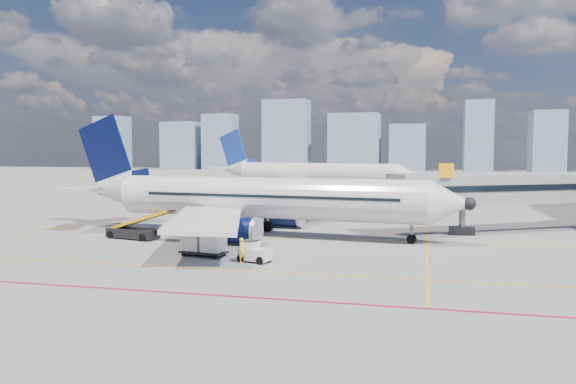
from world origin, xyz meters
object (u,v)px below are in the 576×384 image
at_px(cargo_dolly, 204,242).
at_px(ramp_worker, 242,250).
at_px(baggage_tug, 253,252).
at_px(belt_loader, 134,231).
at_px(second_aircraft, 308,174).
at_px(main_aircraft, 250,198).

distance_m(cargo_dolly, ramp_worker, 3.78).
distance_m(baggage_tug, belt_loader, 14.49).
bearing_deg(belt_loader, second_aircraft, 100.78).
xyz_separation_m(main_aircraft, cargo_dolly, (-0.11, -10.44, -2.25)).
bearing_deg(second_aircraft, cargo_dolly, -65.39).
bearing_deg(cargo_dolly, baggage_tug, -5.88).
distance_m(second_aircraft, ramp_worker, 67.14).
distance_m(cargo_dolly, belt_loader, 10.47).
height_order(cargo_dolly, ramp_worker, cargo_dolly).
xyz_separation_m(cargo_dolly, belt_loader, (-8.61, 5.95, -0.29)).
bearing_deg(second_aircraft, main_aircraft, -64.29).
bearing_deg(ramp_worker, baggage_tug, -37.86).
distance_m(second_aircraft, baggage_tug, 66.77).
bearing_deg(baggage_tug, ramp_worker, -125.63).
height_order(main_aircraft, baggage_tug, main_aircraft).
bearing_deg(main_aircraft, ramp_worker, -68.30).
relative_size(second_aircraft, baggage_tug, 17.82).
bearing_deg(baggage_tug, cargo_dolly, -179.95).
bearing_deg(baggage_tug, belt_loader, 167.34).
relative_size(cargo_dolly, belt_loader, 0.52).
xyz_separation_m(second_aircraft, ramp_worker, (9.27, -66.45, -2.40)).
bearing_deg(ramp_worker, belt_loader, 72.27).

